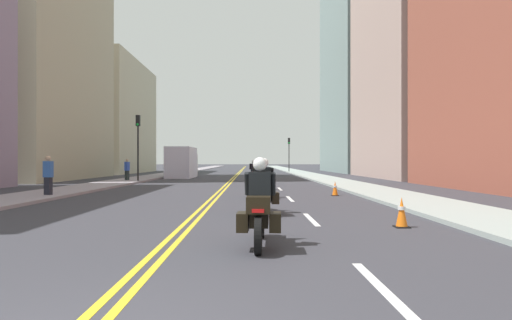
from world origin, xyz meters
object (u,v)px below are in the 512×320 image
Objects in this scene: motorcycle_2 at (260,182)px; pedestrian_0 at (127,170)px; motorcycle_0 at (260,210)px; pedestrian_2 at (48,176)px; parked_truck at (183,164)px; motorcycle_5 at (253,173)px; traffic_cone_1 at (402,212)px; traffic_light_near at (138,136)px; traffic_light_far at (289,149)px; traffic_cone_0 at (335,189)px; motorcycle_4 at (259,175)px; motorcycle_1 at (264,191)px; motorcycle_3 at (261,178)px.

motorcycle_2 is 16.70m from pedestrian_0.
pedestrian_0 is (-9.38, 23.65, 0.22)m from motorcycle_0.
pedestrian_2 is 21.52m from parked_truck.
traffic_cone_1 is at bearing -83.42° from motorcycle_5.
traffic_light_far is at bearing 62.65° from traffic_light_near.
traffic_light_far is 40.86m from pedestrian_2.
traffic_cone_1 is 0.15× the size of traffic_light_far.
traffic_light_far reaches higher than motorcycle_0.
pedestrian_0 reaches higher than motorcycle_2.
traffic_light_near is 29.02m from traffic_light_far.
parked_truck is (2.82, 7.98, 0.39)m from pedestrian_0.
traffic_cone_1 is at bearing -91.45° from traffic_cone_0.
motorcycle_5 is (-0.31, 4.61, 0.00)m from motorcycle_4.
parked_truck is (-9.93, 29.48, 0.92)m from traffic_cone_1.
parked_truck is at bearing 97.52° from pedestrian_2.
traffic_cone_1 is at bearing -76.66° from motorcycle_4.
parked_truck is (-6.56, 31.64, 0.61)m from motorcycle_0.
motorcycle_1 is 3.49× the size of traffic_cone_0.
pedestrian_2 is at bearing 146.34° from traffic_cone_1.
motorcycle_5 is at bearing -49.52° from parked_truck.
pedestrian_2 is at bearing -176.27° from traffic_cone_0.
motorcycle_4 is at bearing 58.34° from pedestrian_2.
motorcycle_5 is 13.37m from traffic_cone_0.
motorcycle_4 is (0.10, 14.57, 0.00)m from motorcycle_1.
traffic_light_far reaches higher than motorcycle_4.
pedestrian_2 reaches higher than pedestrian_0.
traffic_light_far is at bearing 87.46° from motorcycle_0.
pedestrian_0 is at bearing -119.86° from traffic_light_far.
parked_truck reaches higher than motorcycle_1.
traffic_light_near is at bearing 113.37° from motorcycle_0.
motorcycle_1 is at bearing -89.52° from motorcycle_3.
motorcycle_4 is at bearing 111.48° from traffic_cone_0.
motorcycle_4 is 1.22× the size of pedestrian_0.
traffic_light_near is 2.85× the size of pedestrian_0.
parked_truck reaches higher than motorcycle_4.
motorcycle_1 is 21.22m from pedestrian_0.
traffic_cone_1 is at bearing -70.56° from motorcycle_2.
traffic_cone_0 is 0.13× the size of traffic_light_near.
motorcycle_0 reaches higher than traffic_cone_0.
motorcycle_4 is (0.34, 19.31, 0.00)m from motorcycle_0.
pedestrian_2 is (-9.09, -9.08, 0.26)m from motorcycle_4.
traffic_light_near is 9.18m from parked_truck.
motorcycle_3 is 18.32m from parked_truck.
traffic_light_far is (4.97, 48.65, 2.53)m from motorcycle_0.
traffic_cone_1 is at bearing 35.91° from motorcycle_0.
motorcycle_3 is at bearing 39.44° from pedestrian_2.
traffic_cone_0 is (3.60, 11.03, -0.34)m from motorcycle_0.
pedestrian_2 is (0.63, -13.42, 0.04)m from pedestrian_0.
traffic_light_near reaches higher than motorcycle_5.
motorcycle_0 is at bearing -95.84° from traffic_light_far.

